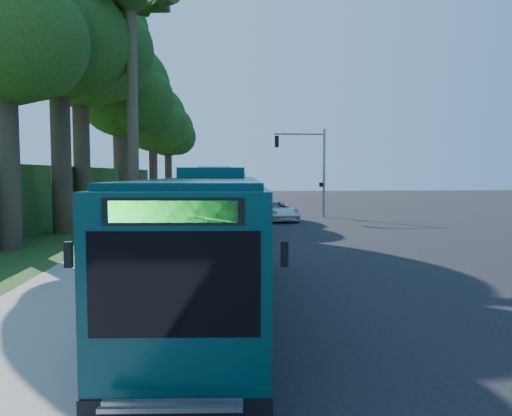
{
  "coord_description": "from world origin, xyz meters",
  "views": [
    {
      "loc": [
        -3.51,
        -29.25,
        3.51
      ],
      "look_at": [
        -1.29,
        1.0,
        1.39
      ],
      "focal_mm": 35.0,
      "sensor_mm": 36.0,
      "label": 1
    }
  ],
  "objects": [
    {
      "name": "teal_bus",
      "position": [
        -3.78,
        -16.45,
        1.79
      ],
      "size": [
        3.27,
        12.43,
        3.67
      ],
      "rotation": [
        0.0,
        0.0,
        -0.05
      ],
      "color": "#093235",
      "rests_on": "ground"
    },
    {
      "name": "sidewalk",
      "position": [
        -7.3,
        0.0,
        0.06
      ],
      "size": [
        4.5,
        70.0,
        0.12
      ],
      "primitive_type": "cube",
      "color": "gray",
      "rests_on": "ground"
    },
    {
      "name": "tree_5",
      "position": [
        -10.41,
        39.99,
        8.96
      ],
      "size": [
        7.35,
        7.0,
        12.86
      ],
      "color": "#382B1E",
      "rests_on": "ground"
    },
    {
      "name": "tree_3",
      "position": [
        -13.88,
        23.98,
        11.98
      ],
      "size": [
        10.08,
        9.6,
        17.28
      ],
      "color": "#382B1E",
      "rests_on": "ground"
    },
    {
      "name": "pickup",
      "position": [
        0.71,
        7.31,
        0.73
      ],
      "size": [
        3.31,
        5.61,
        1.46
      ],
      "primitive_type": "imported",
      "rotation": [
        0.0,
        0.0,
        0.18
      ],
      "color": "white",
      "rests_on": "ground"
    },
    {
      "name": "palm_tree",
      "position": [
        -8.2,
        -1.5,
        12.38
      ],
      "size": [
        4.2,
        4.2,
        14.4
      ],
      "color": "#4C3F2D",
      "rests_on": "ground"
    },
    {
      "name": "stop_sign_pole",
      "position": [
        -5.4,
        -5.0,
        2.08
      ],
      "size": [
        0.35,
        0.06,
        3.17
      ],
      "color": "gray",
      "rests_on": "ground"
    },
    {
      "name": "tree_1",
      "position": [
        -13.37,
        7.98,
        12.73
      ],
      "size": [
        10.5,
        10.0,
        18.26
      ],
      "color": "#382B1E",
      "rests_on": "ground"
    },
    {
      "name": "red_curb",
      "position": [
        -5.0,
        -4.0,
        0.07
      ],
      "size": [
        0.25,
        30.0,
        0.13
      ],
      "primitive_type": "cube",
      "color": "#9D1411",
      "rests_on": "ground"
    },
    {
      "name": "tree_4",
      "position": [
        -11.4,
        31.98,
        9.73
      ],
      "size": [
        8.4,
        8.0,
        14.14
      ],
      "color": "#382B1E",
      "rests_on": "ground"
    },
    {
      "name": "grass_verge",
      "position": [
        -13.0,
        5.0,
        0.03
      ],
      "size": [
        8.0,
        70.0,
        0.06
      ],
      "primitive_type": "cube",
      "color": "#234719",
      "rests_on": "ground"
    },
    {
      "name": "tree_0",
      "position": [
        -12.4,
        -0.02,
        11.2
      ],
      "size": [
        8.4,
        8.0,
        15.7
      ],
      "color": "#382B1E",
      "rests_on": "ground"
    },
    {
      "name": "traffic_signal_pole",
      "position": [
        3.78,
        10.0,
        4.42
      ],
      "size": [
        4.1,
        0.3,
        7.0
      ],
      "color": "gray",
      "rests_on": "ground"
    },
    {
      "name": "tree_2",
      "position": [
        -11.89,
        15.98,
        10.48
      ],
      "size": [
        8.82,
        8.4,
        15.12
      ],
      "color": "#382B1E",
      "rests_on": "ground"
    },
    {
      "name": "bus_shelter",
      "position": [
        -7.26,
        -2.86,
        1.81
      ],
      "size": [
        3.2,
        1.51,
        2.55
      ],
      "color": "black",
      "rests_on": "ground"
    },
    {
      "name": "ground",
      "position": [
        0.0,
        0.0,
        0.0
      ],
      "size": [
        140.0,
        140.0,
        0.0
      ],
      "primitive_type": "plane",
      "color": "black",
      "rests_on": "ground"
    },
    {
      "name": "tree_6",
      "position": [
        -12.91,
        -6.01,
        9.71
      ],
      "size": [
        7.56,
        7.2,
        13.74
      ],
      "color": "#382B1E",
      "rests_on": "ground"
    },
    {
      "name": "white_bus",
      "position": [
        -3.8,
        -0.08,
        1.92
      ],
      "size": [
        2.96,
        13.19,
        3.92
      ],
      "rotation": [
        0.0,
        0.0,
        0.01
      ],
      "color": "silver",
      "rests_on": "ground"
    }
  ]
}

